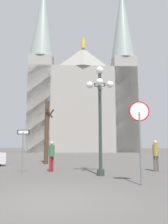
{
  "coord_description": "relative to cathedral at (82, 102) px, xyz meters",
  "views": [
    {
      "loc": [
        1.46,
        -6.18,
        1.58
      ],
      "look_at": [
        -0.95,
        17.96,
        4.99
      ],
      "focal_mm": 35.04,
      "sensor_mm": 36.0,
      "label": 1
    }
  ],
  "objects": [
    {
      "name": "ground_plane",
      "position": [
        3.0,
        -34.8,
        -9.3
      ],
      "size": [
        120.0,
        120.0,
        0.0
      ],
      "primitive_type": "plane",
      "color": "#514F4C"
    },
    {
      "name": "bare_tree",
      "position": [
        -0.04,
        -24.6,
        -6.83
      ],
      "size": [
        0.95,
        1.03,
        4.77
      ],
      "color": "#473323",
      "rests_on": "ground"
    },
    {
      "name": "pedestrian_walking",
      "position": [
        1.43,
        -28.87,
        -8.3
      ],
      "size": [
        0.32,
        0.32,
        1.66
      ],
      "color": "maroon",
      "rests_on": "ground"
    },
    {
      "name": "one_way_arrow_sign",
      "position": [
        0.22,
        -30.03,
        -7.88
      ],
      "size": [
        0.67,
        0.1,
        2.24
      ],
      "color": "slate",
      "rests_on": "ground"
    },
    {
      "name": "stop_sign",
      "position": [
        5.77,
        -32.33,
        -7.05
      ],
      "size": [
        0.8,
        0.09,
        3.2
      ],
      "color": "slate",
      "rests_on": "ground"
    },
    {
      "name": "cathedral",
      "position": [
        0.0,
        0.0,
        0.0
      ],
      "size": [
        20.36,
        16.35,
        31.68
      ],
      "color": "gray",
      "rests_on": "ground"
    },
    {
      "name": "street_lamp",
      "position": [
        4.19,
        -30.07,
        -5.69
      ],
      "size": [
        1.4,
        1.4,
        5.49
      ],
      "color": "#2D3833",
      "rests_on": "ground"
    },
    {
      "name": "pedestrian_standing",
      "position": [
        7.23,
        -28.16,
        -8.26
      ],
      "size": [
        0.32,
        0.32,
        1.71
      ],
      "color": "#594C47",
      "rests_on": "ground"
    }
  ]
}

